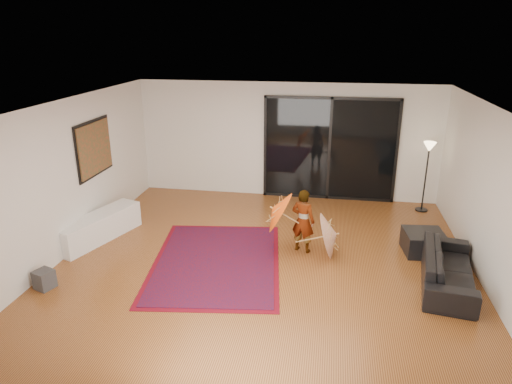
% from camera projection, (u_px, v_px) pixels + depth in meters
% --- Properties ---
extents(floor, '(7.00, 7.00, 0.00)m').
position_uv_depth(floor, '(264.00, 264.00, 7.86)').
color(floor, '#9E5C2B').
rests_on(floor, ground).
extents(ceiling, '(7.00, 7.00, 0.00)m').
position_uv_depth(ceiling, '(265.00, 106.00, 6.95)').
color(ceiling, white).
rests_on(ceiling, wall_back).
extents(wall_back, '(7.00, 0.00, 7.00)m').
position_uv_depth(wall_back, '(287.00, 141.00, 10.65)').
color(wall_back, silver).
rests_on(wall_back, floor).
extents(wall_front, '(7.00, 0.00, 7.00)m').
position_uv_depth(wall_front, '(207.00, 315.00, 4.15)').
color(wall_front, silver).
rests_on(wall_front, floor).
extents(wall_left, '(0.00, 7.00, 7.00)m').
position_uv_depth(wall_left, '(66.00, 179.00, 7.95)').
color(wall_left, silver).
rests_on(wall_left, floor).
extents(wall_right, '(0.00, 7.00, 7.00)m').
position_uv_depth(wall_right, '(494.00, 203.00, 6.86)').
color(wall_right, silver).
rests_on(wall_right, floor).
extents(sliding_door, '(3.06, 0.07, 2.40)m').
position_uv_depth(sliding_door, '(329.00, 149.00, 10.52)').
color(sliding_door, black).
rests_on(sliding_door, wall_back).
extents(painting, '(0.04, 1.28, 1.08)m').
position_uv_depth(painting, '(94.00, 148.00, 8.77)').
color(painting, black).
rests_on(painting, wall_left).
extents(media_console, '(1.01, 1.87, 0.51)m').
position_uv_depth(media_console, '(99.00, 227.00, 8.69)').
color(media_console, white).
rests_on(media_console, floor).
extents(speaker, '(0.33, 0.33, 0.30)m').
position_uv_depth(speaker, '(44.00, 279.00, 7.07)').
color(speaker, '#424244').
rests_on(speaker, floor).
extents(persian_rug, '(2.53, 3.27, 0.02)m').
position_uv_depth(persian_rug, '(216.00, 262.00, 7.90)').
color(persian_rug, '#600815').
rests_on(persian_rug, floor).
extents(sofa, '(1.05, 2.01, 0.56)m').
position_uv_depth(sofa, '(448.00, 268.00, 7.14)').
color(sofa, black).
rests_on(sofa, floor).
extents(ottoman, '(0.75, 0.75, 0.39)m').
position_uv_depth(ottoman, '(424.00, 242.00, 8.19)').
color(ottoman, black).
rests_on(ottoman, floor).
extents(floor_lamp, '(0.27, 0.27, 1.56)m').
position_uv_depth(floor_lamp, '(428.00, 157.00, 9.76)').
color(floor_lamp, black).
rests_on(floor_lamp, floor).
extents(child, '(0.50, 0.41, 1.18)m').
position_uv_depth(child, '(303.00, 221.00, 8.12)').
color(child, '#999999').
rests_on(child, floor).
extents(parasol_orange, '(0.53, 0.80, 0.86)m').
position_uv_depth(parasol_orange, '(272.00, 212.00, 8.11)').
color(parasol_orange, '#EB4F0C').
rests_on(parasol_orange, child).
extents(parasol_white, '(0.53, 0.82, 0.88)m').
position_uv_depth(parasol_white, '(337.00, 231.00, 7.92)').
color(parasol_white, white).
rests_on(parasol_white, floor).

